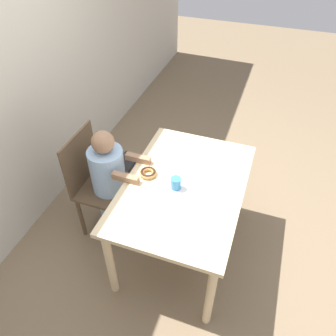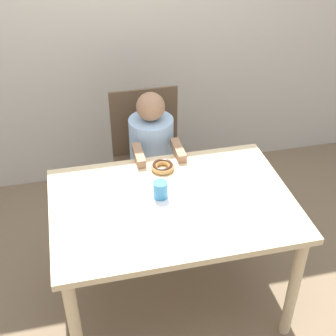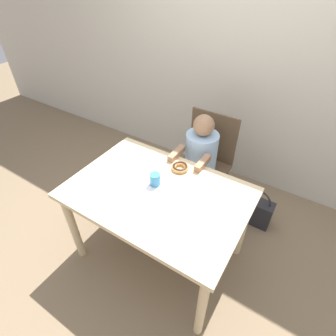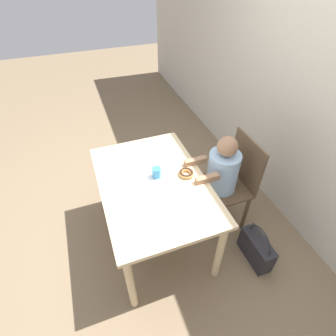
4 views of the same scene
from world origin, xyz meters
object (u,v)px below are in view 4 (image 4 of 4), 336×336
Objects in this scene: handbag at (256,248)px; cup at (157,173)px; chair at (231,182)px; donut at (186,173)px; child_figure at (220,184)px.

cup reaches higher than handbag.
chair is 7.34× the size of donut.
cup is (-0.07, -0.71, 0.28)m from chair.
child_figure is 0.65m from handbag.
cup is at bearing -104.95° from donut.
donut is at bearing -90.80° from chair.
child_figure reaches higher than donut.
child_figure is 11.08× the size of cup.
donut is 1.39× the size of cup.
handbag is at bearing 50.95° from cup.
chair is 0.92× the size of child_figure.
handbag is (0.52, 0.14, -0.37)m from child_figure.
chair is 10.18× the size of cup.
child_figure reaches higher than handbag.
child_figure is 0.43m from donut.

